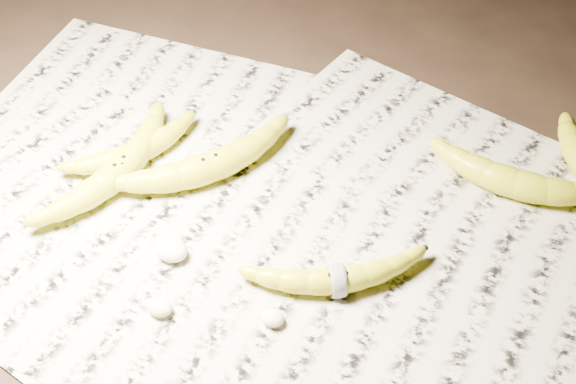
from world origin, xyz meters
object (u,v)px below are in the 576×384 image
at_px(banana_left_a, 119,169).
at_px(banana_center, 209,165).
at_px(banana_upper_a, 516,181).
at_px(banana_left_b, 137,150).
at_px(banana_taped, 337,278).

relative_size(banana_left_a, banana_center, 1.00).
xyz_separation_m(banana_left_a, banana_upper_a, (0.47, 0.18, 0.00)).
distance_m(banana_left_a, banana_center, 0.11).
distance_m(banana_center, banana_upper_a, 0.39).
height_order(banana_left_b, banana_center, banana_center).
xyz_separation_m(banana_left_a, banana_left_b, (0.00, 0.04, -0.00)).
height_order(banana_left_a, banana_taped, banana_left_a).
bearing_deg(banana_center, banana_left_b, 133.26).
distance_m(banana_left_a, banana_upper_a, 0.50).
bearing_deg(banana_upper_a, banana_left_b, -163.75).
height_order(banana_left_a, banana_center, banana_center).
bearing_deg(banana_left_b, banana_left_a, -146.58).
bearing_deg(banana_center, banana_taped, -77.07).
xyz_separation_m(banana_left_b, banana_center, (0.10, 0.01, 0.00)).
relative_size(banana_left_b, banana_upper_a, 0.82).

